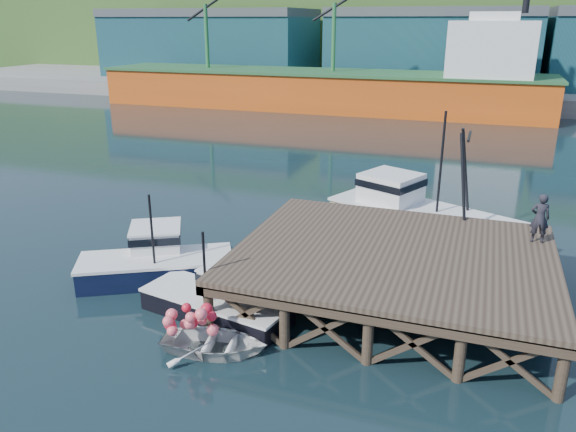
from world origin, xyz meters
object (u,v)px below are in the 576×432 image
at_px(dockworker, 540,218).
at_px(dinghy, 215,343).
at_px(boat_navy, 156,260).
at_px(boat_black, 220,298).
at_px(trawler, 422,216).

bearing_deg(dockworker, dinghy, 36.05).
distance_m(boat_navy, boat_black, 4.47).
bearing_deg(boat_black, dockworker, 39.78).
relative_size(boat_black, dinghy, 1.71).
height_order(boat_navy, boat_black, boat_navy).
relative_size(boat_navy, dockworker, 3.33).
xyz_separation_m(dinghy, dockworker, (10.21, 8.58, 2.77)).
distance_m(trawler, dockworker, 6.48).
height_order(trawler, dinghy, trawler).
bearing_deg(boat_black, trawler, 68.87).
bearing_deg(dockworker, boat_black, 24.53).
bearing_deg(boat_navy, dinghy, -70.75).
bearing_deg(dockworker, trawler, -42.07).
xyz_separation_m(boat_navy, trawler, (10.31, 7.95, 0.55)).
xyz_separation_m(trawler, dinghy, (-5.31, -12.43, -0.99)).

